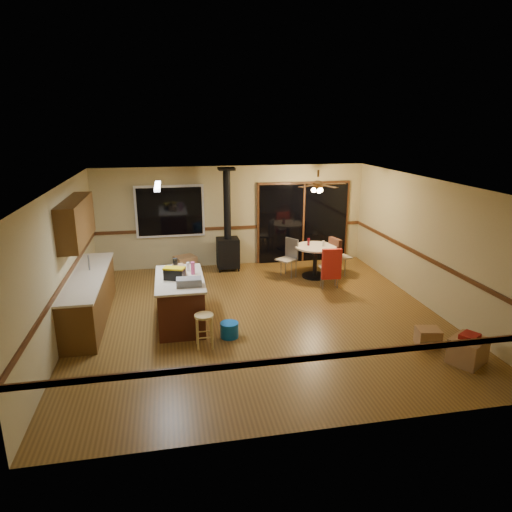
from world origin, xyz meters
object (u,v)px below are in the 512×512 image
object	(u,v)px
wood_stove	(228,242)
box_under_window	(185,264)
kitchen_island	(181,300)
bar_stool	(204,331)
chair_left	(289,253)
dining_table	(315,256)
box_corner_b	(428,337)
toolbox_grey	(189,282)
box_corner_a	(468,350)
blue_bucket	(229,330)
toolbox_black	(174,274)
chair_near	(331,264)
chair_right	(336,252)

from	to	relation	value
wood_stove	box_under_window	bearing A→B (deg)	177.36
kitchen_island	bar_stool	size ratio (longest dim) A/B	2.86
chair_left	wood_stove	bearing A→B (deg)	150.16
bar_stool	dining_table	size ratio (longest dim) A/B	0.58
kitchen_island	chair_left	bearing A→B (deg)	39.70
box_corner_b	dining_table	bearing A→B (deg)	101.54
toolbox_grey	box_corner_a	xyz separation A→B (m)	(4.23, -1.91, -0.76)
wood_stove	bar_stool	world-z (taller)	wood_stove
box_under_window	blue_bucket	bearing A→B (deg)	-81.20
blue_bucket	wood_stove	bearing A→B (deg)	82.75
toolbox_black	box_corner_a	bearing A→B (deg)	-27.14
wood_stove	chair_near	size ratio (longest dim) A/B	3.60
kitchen_island	wood_stove	world-z (taller)	wood_stove
blue_bucket	chair_right	xyz separation A→B (m)	(3.02, 2.86, 0.46)
blue_bucket	chair_right	distance (m)	4.19
wood_stove	box_corner_b	size ratio (longest dim) A/B	6.70
bar_stool	chair_near	size ratio (longest dim) A/B	0.84
dining_table	chair_near	xyz separation A→B (m)	(0.09, -0.88, 0.06)
toolbox_grey	chair_left	bearing A→B (deg)	46.66
chair_right	box_corner_b	size ratio (longest dim) A/B	1.86
toolbox_black	box_under_window	world-z (taller)	toolbox_black
chair_right	toolbox_grey	bearing A→B (deg)	-145.30
toolbox_black	box_under_window	bearing A→B (deg)	84.54
toolbox_grey	toolbox_black	xyz separation A→B (m)	(-0.24, 0.39, 0.03)
wood_stove	blue_bucket	distance (m)	3.90
dining_table	chair_right	world-z (taller)	chair_right
bar_stool	kitchen_island	bearing A→B (deg)	108.80
kitchen_island	dining_table	size ratio (longest dim) A/B	1.67
toolbox_black	dining_table	distance (m)	4.06
dining_table	chair_near	distance (m)	0.89
toolbox_grey	box_under_window	bearing A→B (deg)	89.03
wood_stove	chair_near	world-z (taller)	wood_stove
wood_stove	toolbox_black	bearing A→B (deg)	-113.99
kitchen_island	box_corner_a	xyz separation A→B (m)	(4.39, -2.36, -0.25)
kitchen_island	box_corner_b	size ratio (longest dim) A/B	4.47
dining_table	chair_near	world-z (taller)	chair_near
chair_near	toolbox_black	bearing A→B (deg)	-159.96
kitchen_island	dining_table	distance (m)	3.92
toolbox_grey	box_corner_b	xyz separation A→B (m)	(3.94, -1.26, -0.82)
kitchen_island	chair_right	distance (m)	4.37
kitchen_island	chair_left	size ratio (longest dim) A/B	3.01
box_corner_a	chair_near	bearing A→B (deg)	105.46
toolbox_black	box_corner_b	bearing A→B (deg)	-21.53
bar_stool	blue_bucket	xyz separation A→B (m)	(0.46, 0.28, -0.16)
toolbox_black	box_corner_b	xyz separation A→B (m)	(4.18, -1.65, -0.85)
chair_right	box_corner_a	world-z (taller)	chair_right
kitchen_island	box_corner_a	world-z (taller)	kitchen_island
bar_stool	box_under_window	xyz separation A→B (m)	(-0.14, 4.14, -0.09)
kitchen_island	wood_stove	bearing A→B (deg)	66.91
wood_stove	dining_table	xyz separation A→B (m)	(2.02, -0.96, -0.19)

